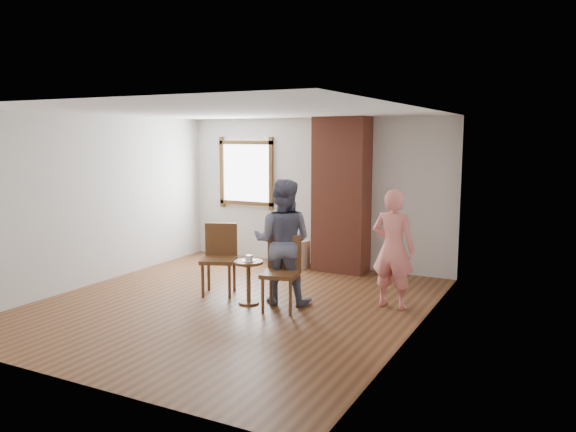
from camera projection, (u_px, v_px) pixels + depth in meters
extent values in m
plane|color=brown|center=(232.00, 304.00, 7.68)|extent=(5.50, 5.50, 0.00)
cube|color=silver|center=(315.00, 192.00, 9.92)|extent=(5.00, 0.04, 2.60)
cube|color=silver|center=(93.00, 201.00, 8.62)|extent=(0.04, 5.50, 2.60)
cube|color=silver|center=(416.00, 223.00, 6.37)|extent=(0.04, 5.50, 2.60)
cube|color=white|center=(229.00, 111.00, 7.31)|extent=(5.00, 5.50, 0.04)
cube|color=brown|center=(246.00, 173.00, 10.47)|extent=(1.14, 0.06, 1.34)
cube|color=white|center=(247.00, 173.00, 10.49)|extent=(1.00, 0.02, 1.20)
cube|color=#9A4B36|center=(341.00, 195.00, 9.43)|extent=(0.90, 0.50, 2.60)
cylinder|color=tan|center=(299.00, 254.00, 9.82)|extent=(0.44, 0.44, 0.48)
cylinder|color=black|center=(283.00, 270.00, 9.37)|extent=(0.15, 0.15, 0.14)
cube|color=brown|center=(219.00, 260.00, 8.09)|extent=(0.62, 0.62, 0.06)
cylinder|color=brown|center=(203.00, 280.00, 7.95)|extent=(0.05, 0.05, 0.51)
cylinder|color=brown|center=(229.00, 281.00, 7.92)|extent=(0.05, 0.05, 0.51)
cylinder|color=brown|center=(209.00, 274.00, 8.33)|extent=(0.05, 0.05, 0.51)
cylinder|color=brown|center=(234.00, 274.00, 8.30)|extent=(0.05, 0.05, 0.51)
cube|color=brown|center=(221.00, 240.00, 8.27)|extent=(0.46, 0.22, 0.51)
cube|color=brown|center=(280.00, 274.00, 7.34)|extent=(0.54, 0.54, 0.05)
cylinder|color=brown|center=(263.00, 295.00, 7.25)|extent=(0.04, 0.04, 0.49)
cylinder|color=brown|center=(290.00, 297.00, 7.15)|extent=(0.04, 0.04, 0.49)
cylinder|color=brown|center=(271.00, 288.00, 7.60)|extent=(0.04, 0.04, 0.49)
cylinder|color=brown|center=(297.00, 290.00, 7.51)|extent=(0.04, 0.04, 0.49)
cube|color=brown|center=(284.00, 253.00, 7.51)|extent=(0.45, 0.14, 0.49)
cylinder|color=brown|center=(248.00, 262.00, 7.63)|extent=(0.40, 0.40, 0.04)
cylinder|color=brown|center=(249.00, 283.00, 7.67)|extent=(0.06, 0.06, 0.54)
cylinder|color=brown|center=(249.00, 302.00, 7.71)|extent=(0.28, 0.28, 0.03)
cylinder|color=white|center=(248.00, 261.00, 7.62)|extent=(0.18, 0.18, 0.01)
cube|color=white|center=(249.00, 258.00, 7.61)|extent=(0.08, 0.07, 0.06)
imported|color=#131436|center=(282.00, 242.00, 7.65)|extent=(0.96, 0.82, 1.71)
imported|color=#F9857C|center=(393.00, 249.00, 7.44)|extent=(0.61, 0.42, 1.60)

